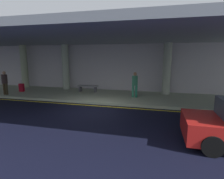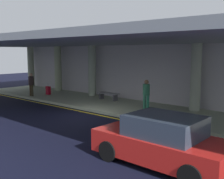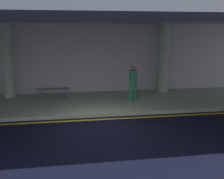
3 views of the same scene
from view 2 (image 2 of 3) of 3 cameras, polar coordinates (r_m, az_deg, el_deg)
The scene contains 14 objects.
ground_plane at distance 14.74m, azimuth -5.83°, elevation -5.45°, with size 60.00×60.00×0.00m, color black.
sidewalk at distance 16.93m, azimuth 1.89°, elevation -3.44°, with size 26.00×4.20×0.15m, color #9BA589.
lane_stripe_yellow at distance 15.21m, azimuth -3.89°, elevation -5.00°, with size 26.00×0.14×0.01m, color yellow.
support_column_far_left at distance 26.76m, azimuth -16.23°, elevation 4.45°, with size 0.57×0.57×3.65m, color #9FA989.
support_column_left_mid at distance 23.49m, azimuth -10.96°, elevation 4.21°, with size 0.57×0.57×3.65m, color #9DA885.
support_column_center at distance 20.48m, azimuth -4.08°, elevation 3.84°, with size 0.57×0.57×3.65m, color #96A38D.
support_column_right_mid at distance 15.82m, azimuth 16.74°, elevation 2.41°, with size 0.57×0.57×3.65m, color #959E89.
ceiling_overhang at distance 16.25m, azimuth 0.81°, elevation 9.84°, with size 28.00×13.20×0.30m, color gray.
terminal_back_wall at distance 18.47m, azimuth 6.36°, elevation 3.16°, with size 26.00×0.30×3.80m, color #AFAAAE.
car_red at distance 8.52m, azimuth 10.22°, elevation -10.38°, with size 4.10×1.92×1.50m.
traveler_with_luggage at distance 15.46m, azimuth 7.01°, elevation -0.65°, with size 0.38×0.38×1.68m.
person_waiting_for_ride at distance 21.02m, azimuth -16.20°, elevation 1.29°, with size 0.38×0.38×1.68m.
suitcase_upright_primary at distance 21.59m, azimuth -12.90°, elevation -0.18°, with size 0.36×0.22×0.90m.
bench_metal at distance 18.65m, azimuth -0.78°, elevation -1.07°, with size 1.60×0.50×0.48m.
Camera 2 is at (10.55, -9.74, 3.33)m, focal length 44.75 mm.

